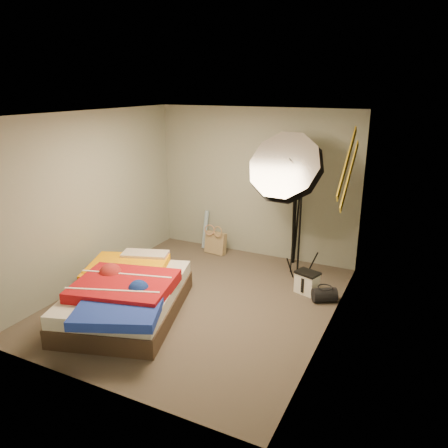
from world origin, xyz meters
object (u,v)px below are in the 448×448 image
Objects in this scene: photo_umbrella at (287,169)px; camera_tripod at (295,221)px; duffel_bag at (324,295)px; tote_bag at (216,243)px; bed at (126,295)px; wrapping_roll at (205,229)px; camera_case at (307,283)px.

photo_umbrella reaches higher than camera_tripod.
photo_umbrella reaches higher than duffel_bag.
bed reaches higher than tote_bag.
tote_bag is 0.17× the size of bed.
wrapping_roll is 0.31× the size of bed.
wrapping_roll is 2.39m from camera_case.
camera_case is at bearing 121.08° from duffel_bag.
photo_umbrella reaches higher than bed.
duffel_bag is at bearing -17.34° from tote_bag.
wrapping_roll is 2.62m from bed.
camera_tripod is (1.66, -0.00, 0.39)m from wrapping_roll.
wrapping_roll is at bearing 179.83° from camera_tripod.
bed is at bearing -124.83° from photo_umbrella.
camera_tripod is (1.40, 2.60, 0.46)m from bed.
duffel_bag is 1.85m from photo_umbrella.
camera_tripod reaches higher than tote_bag.
wrapping_roll is 0.29× the size of photo_umbrella.
camera_case is 1.65m from photo_umbrella.
tote_bag is 1.19× the size of duffel_bag.
tote_bag is 2.03m from camera_case.
photo_umbrella reaches higher than wrapping_roll.
duffel_bag is 1.53m from camera_tripod.
wrapping_roll is (-0.30, 0.19, 0.15)m from tote_bag.
duffel_bag is at bearing -54.78° from camera_tripod.
photo_umbrella is (-0.79, 0.57, 1.57)m from duffel_bag.
camera_tripod reaches higher than bed.
tote_bag is 1.47m from camera_tripod.
wrapping_roll is 2.12× the size of duffel_bag.
bed is 1.72× the size of camera_tripod.
camera_case is at bearing -39.86° from photo_umbrella.
camera_tripod reaches higher than wrapping_roll.
photo_umbrella is (1.37, -0.39, 1.48)m from tote_bag.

